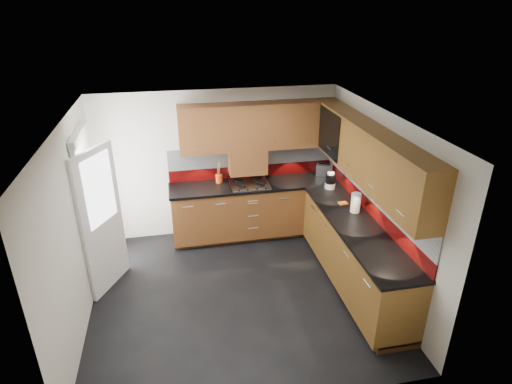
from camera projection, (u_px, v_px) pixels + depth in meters
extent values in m
cube|color=black|center=(238.00, 294.00, 5.80)|extent=(4.00, 3.80, 0.02)
cube|color=white|center=(234.00, 116.00, 4.77)|extent=(4.00, 3.80, 0.10)
cube|color=beige|center=(218.00, 163.00, 6.93)|extent=(4.00, 0.08, 2.64)
cube|color=beige|center=(270.00, 314.00, 3.66)|extent=(4.00, 0.08, 2.64)
cube|color=beige|center=(70.00, 231.00, 4.94)|extent=(0.08, 3.80, 2.64)
cube|color=beige|center=(381.00, 201.00, 5.65)|extent=(0.08, 3.80, 2.64)
cube|color=brown|center=(255.00, 209.00, 7.03)|extent=(2.70, 0.60, 0.95)
cube|color=brown|center=(354.00, 255.00, 5.80)|extent=(0.60, 2.60, 0.95)
cube|color=#452613|center=(255.00, 231.00, 7.24)|extent=(2.70, 0.54, 0.10)
cube|color=#452613|center=(353.00, 280.00, 5.98)|extent=(0.54, 2.60, 0.10)
cube|color=black|center=(255.00, 185.00, 6.84)|extent=(2.72, 0.62, 0.04)
cube|color=black|center=(358.00, 227.00, 5.59)|extent=(0.62, 2.60, 0.04)
cube|color=maroon|center=(252.00, 171.00, 7.05)|extent=(2.70, 0.02, 0.20)
cube|color=silver|center=(252.00, 155.00, 6.94)|extent=(2.70, 0.02, 0.34)
cube|color=maroon|center=(369.00, 206.00, 5.88)|extent=(0.02, 3.20, 0.20)
cube|color=silver|center=(371.00, 188.00, 5.77)|extent=(0.02, 3.20, 0.34)
cube|color=brown|center=(260.00, 126.00, 6.60)|extent=(2.50, 0.33, 0.72)
cube|color=brown|center=(371.00, 156.00, 5.37)|extent=(0.33, 2.87, 0.72)
cube|color=silver|center=(253.00, 143.00, 6.50)|extent=(1.80, 0.01, 0.16)
cube|color=silver|center=(357.00, 174.00, 5.40)|extent=(0.01, 2.00, 0.16)
cube|color=brown|center=(247.00, 161.00, 6.80)|extent=(0.60, 0.33, 0.40)
cube|color=black|center=(329.00, 133.00, 6.26)|extent=(0.01, 0.80, 0.66)
cube|color=#FFD18C|center=(348.00, 132.00, 6.32)|extent=(0.01, 0.76, 0.64)
cube|color=black|center=(340.00, 131.00, 6.28)|extent=(0.29, 0.76, 0.01)
cylinder|color=black|center=(347.00, 129.00, 6.02)|extent=(0.07, 0.07, 0.16)
cylinder|color=black|center=(343.00, 126.00, 6.15)|extent=(0.07, 0.07, 0.16)
cylinder|color=white|center=(339.00, 124.00, 6.29)|extent=(0.07, 0.07, 0.16)
cylinder|color=black|center=(336.00, 121.00, 6.42)|extent=(0.07, 0.07, 0.16)
cube|color=white|center=(91.00, 209.00, 5.83)|extent=(0.06, 0.95, 2.04)
cube|color=white|center=(102.00, 221.00, 5.56)|extent=(0.42, 0.73, 1.98)
cube|color=white|center=(99.00, 190.00, 5.38)|extent=(0.28, 0.50, 0.90)
cube|color=silver|center=(249.00, 184.00, 6.80)|extent=(0.61, 0.52, 0.02)
torus|color=black|center=(241.00, 186.00, 6.65)|extent=(0.14, 0.14, 0.02)
torus|color=black|center=(261.00, 185.00, 6.70)|extent=(0.14, 0.14, 0.02)
torus|color=black|center=(238.00, 180.00, 6.87)|extent=(0.14, 0.14, 0.02)
torus|color=black|center=(257.00, 178.00, 6.93)|extent=(0.14, 0.14, 0.02)
cube|color=black|center=(252.00, 189.00, 6.57)|extent=(0.46, 0.04, 0.02)
cylinder|color=#C64812|center=(219.00, 179.00, 6.84)|extent=(0.11, 0.11, 0.13)
cylinder|color=brown|center=(218.00, 169.00, 6.78)|extent=(0.05, 0.02, 0.27)
cylinder|color=brown|center=(219.00, 169.00, 6.79)|extent=(0.05, 0.03, 0.25)
cylinder|color=brown|center=(218.00, 168.00, 6.78)|extent=(0.05, 0.03, 0.29)
cylinder|color=brown|center=(219.00, 170.00, 6.79)|extent=(0.04, 0.04, 0.23)
cylinder|color=brown|center=(218.00, 169.00, 6.78)|extent=(0.03, 0.05, 0.26)
cube|color=silver|center=(324.00, 170.00, 7.12)|extent=(0.31, 0.26, 0.18)
cube|color=black|center=(325.00, 164.00, 7.08)|extent=(0.19, 0.10, 0.01)
cube|color=black|center=(324.00, 163.00, 7.12)|extent=(0.19, 0.10, 0.01)
cylinder|color=white|center=(330.00, 186.00, 6.64)|extent=(0.16, 0.16, 0.09)
cylinder|color=black|center=(331.00, 179.00, 6.60)|extent=(0.15, 0.15, 0.14)
cylinder|color=white|center=(331.00, 173.00, 6.56)|extent=(0.11, 0.11, 0.04)
cylinder|color=white|center=(356.00, 203.00, 5.88)|extent=(0.15, 0.15, 0.28)
cube|color=orange|center=(343.00, 203.00, 6.17)|extent=(0.13, 0.12, 0.01)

